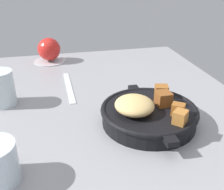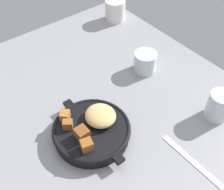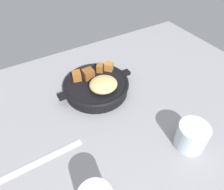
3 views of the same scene
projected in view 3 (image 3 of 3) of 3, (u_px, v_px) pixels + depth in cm
name	position (u px, v px, depth cm)	size (l,w,h in cm)	color
ground_plane	(116.00, 115.00, 63.16)	(115.14, 82.06, 2.40)	gray
cast_iron_skillet	(97.00, 85.00, 67.36)	(26.08, 21.80, 7.16)	black
butter_knife	(42.00, 161.00, 50.75)	(21.60, 1.60, 0.36)	silver
water_glass_short	(191.00, 136.00, 51.91)	(7.88, 7.88, 7.19)	silver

